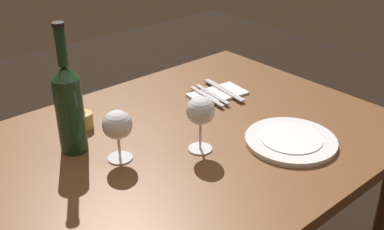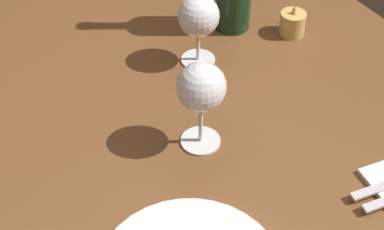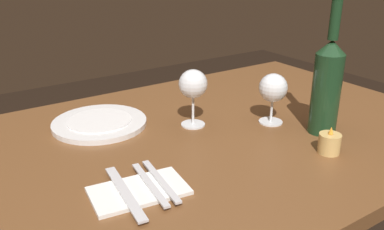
{
  "view_description": "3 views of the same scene",
  "coord_description": "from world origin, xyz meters",
  "px_view_note": "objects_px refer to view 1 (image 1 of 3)",
  "views": [
    {
      "loc": [
        -0.69,
        -0.87,
        1.41
      ],
      "look_at": [
        0.01,
        -0.06,
        0.85
      ],
      "focal_mm": 43.27,
      "sensor_mm": 36.0,
      "label": 1
    },
    {
      "loc": [
        0.58,
        -0.39,
        1.4
      ],
      "look_at": [
        0.05,
        -0.1,
        0.83
      ],
      "focal_mm": 51.81,
      "sensor_mm": 36.0,
      "label": 2
    },
    {
      "loc": [
        0.61,
        0.8,
        1.19
      ],
      "look_at": [
        0.08,
        -0.0,
        0.8
      ],
      "focal_mm": 38.73,
      "sensor_mm": 36.0,
      "label": 3
    }
  ],
  "objects_px": {
    "wine_bottle": "(69,106)",
    "fork_outer": "(207,96)",
    "wine_glass_right": "(201,112)",
    "folded_napkin": "(217,94)",
    "votive_candle": "(84,121)",
    "wine_glass_left": "(117,126)",
    "fork_inner": "(212,94)",
    "dinner_plate": "(291,140)",
    "table_knife": "(224,90)"
  },
  "relations": [
    {
      "from": "fork_outer",
      "to": "wine_glass_left",
      "type": "bearing_deg",
      "value": -164.44
    },
    {
      "from": "votive_candle",
      "to": "folded_napkin",
      "type": "distance_m",
      "value": 0.46
    },
    {
      "from": "wine_bottle",
      "to": "folded_napkin",
      "type": "height_order",
      "value": "wine_bottle"
    },
    {
      "from": "wine_bottle",
      "to": "dinner_plate",
      "type": "distance_m",
      "value": 0.61
    },
    {
      "from": "wine_glass_left",
      "to": "folded_napkin",
      "type": "bearing_deg",
      "value": 13.97
    },
    {
      "from": "votive_candle",
      "to": "fork_outer",
      "type": "bearing_deg",
      "value": -13.2
    },
    {
      "from": "wine_glass_right",
      "to": "folded_napkin",
      "type": "height_order",
      "value": "wine_glass_right"
    },
    {
      "from": "dinner_plate",
      "to": "table_knife",
      "type": "relative_size",
      "value": 1.22
    },
    {
      "from": "folded_napkin",
      "to": "fork_outer",
      "type": "relative_size",
      "value": 1.12
    },
    {
      "from": "fork_inner",
      "to": "wine_bottle",
      "type": "bearing_deg",
      "value": 179.64
    },
    {
      "from": "wine_glass_left",
      "to": "fork_inner",
      "type": "xyz_separation_m",
      "value": [
        0.44,
        0.12,
        -0.09
      ]
    },
    {
      "from": "wine_glass_right",
      "to": "fork_outer",
      "type": "xyz_separation_m",
      "value": [
        0.23,
        0.22,
        -0.1
      ]
    },
    {
      "from": "wine_glass_right",
      "to": "folded_napkin",
      "type": "xyz_separation_m",
      "value": [
        0.28,
        0.22,
        -0.11
      ]
    },
    {
      "from": "votive_candle",
      "to": "wine_bottle",
      "type": "bearing_deg",
      "value": -132.17
    },
    {
      "from": "wine_glass_right",
      "to": "fork_inner",
      "type": "xyz_separation_m",
      "value": [
        0.25,
        0.22,
        -0.1
      ]
    },
    {
      "from": "fork_outer",
      "to": "dinner_plate",
      "type": "bearing_deg",
      "value": -92.25
    },
    {
      "from": "wine_glass_right",
      "to": "wine_glass_left",
      "type": "bearing_deg",
      "value": 151.19
    },
    {
      "from": "dinner_plate",
      "to": "folded_napkin",
      "type": "height_order",
      "value": "dinner_plate"
    },
    {
      "from": "table_knife",
      "to": "wine_glass_left",
      "type": "bearing_deg",
      "value": -166.84
    },
    {
      "from": "wine_bottle",
      "to": "folded_napkin",
      "type": "distance_m",
      "value": 0.55
    },
    {
      "from": "votive_candle",
      "to": "folded_napkin",
      "type": "relative_size",
      "value": 0.33
    },
    {
      "from": "table_knife",
      "to": "wine_glass_right",
      "type": "bearing_deg",
      "value": -144.32
    },
    {
      "from": "dinner_plate",
      "to": "fork_outer",
      "type": "bearing_deg",
      "value": 87.75
    },
    {
      "from": "wine_glass_right",
      "to": "fork_outer",
      "type": "relative_size",
      "value": 0.87
    },
    {
      "from": "fork_inner",
      "to": "table_knife",
      "type": "distance_m",
      "value": 0.06
    },
    {
      "from": "wine_glass_right",
      "to": "wine_bottle",
      "type": "height_order",
      "value": "wine_bottle"
    },
    {
      "from": "wine_bottle",
      "to": "fork_inner",
      "type": "height_order",
      "value": "wine_bottle"
    },
    {
      "from": "wine_bottle",
      "to": "fork_inner",
      "type": "relative_size",
      "value": 1.97
    },
    {
      "from": "fork_inner",
      "to": "wine_glass_left",
      "type": "bearing_deg",
      "value": -165.28
    },
    {
      "from": "wine_glass_left",
      "to": "folded_napkin",
      "type": "relative_size",
      "value": 0.69
    },
    {
      "from": "wine_bottle",
      "to": "votive_candle",
      "type": "relative_size",
      "value": 5.3
    },
    {
      "from": "wine_glass_left",
      "to": "table_knife",
      "type": "distance_m",
      "value": 0.52
    },
    {
      "from": "folded_napkin",
      "to": "table_knife",
      "type": "distance_m",
      "value": 0.03
    },
    {
      "from": "table_knife",
      "to": "dinner_plate",
      "type": "bearing_deg",
      "value": -104.59
    },
    {
      "from": "votive_candle",
      "to": "table_knife",
      "type": "xyz_separation_m",
      "value": [
        0.48,
        -0.09,
        -0.01
      ]
    },
    {
      "from": "wine_bottle",
      "to": "fork_outer",
      "type": "relative_size",
      "value": 1.97
    },
    {
      "from": "wine_bottle",
      "to": "table_knife",
      "type": "relative_size",
      "value": 1.68
    },
    {
      "from": "wine_glass_left",
      "to": "fork_inner",
      "type": "height_order",
      "value": "wine_glass_left"
    },
    {
      "from": "fork_outer",
      "to": "table_knife",
      "type": "height_order",
      "value": "same"
    },
    {
      "from": "folded_napkin",
      "to": "fork_outer",
      "type": "height_order",
      "value": "fork_outer"
    },
    {
      "from": "folded_napkin",
      "to": "dinner_plate",
      "type": "bearing_deg",
      "value": -100.06
    },
    {
      "from": "wine_bottle",
      "to": "votive_candle",
      "type": "bearing_deg",
      "value": 47.83
    },
    {
      "from": "wine_bottle",
      "to": "dinner_plate",
      "type": "relative_size",
      "value": 1.39
    },
    {
      "from": "folded_napkin",
      "to": "fork_inner",
      "type": "distance_m",
      "value": 0.03
    },
    {
      "from": "dinner_plate",
      "to": "fork_outer",
      "type": "distance_m",
      "value": 0.36
    },
    {
      "from": "dinner_plate",
      "to": "fork_outer",
      "type": "xyz_separation_m",
      "value": [
        0.01,
        0.36,
        0.0
      ]
    },
    {
      "from": "fork_outer",
      "to": "votive_candle",
      "type": "bearing_deg",
      "value": 166.8
    },
    {
      "from": "votive_candle",
      "to": "table_knife",
      "type": "bearing_deg",
      "value": -11.08
    },
    {
      "from": "wine_glass_right",
      "to": "dinner_plate",
      "type": "distance_m",
      "value": 0.28
    },
    {
      "from": "fork_outer",
      "to": "table_knife",
      "type": "xyz_separation_m",
      "value": [
        0.08,
        0.0,
        0.0
      ]
    }
  ]
}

